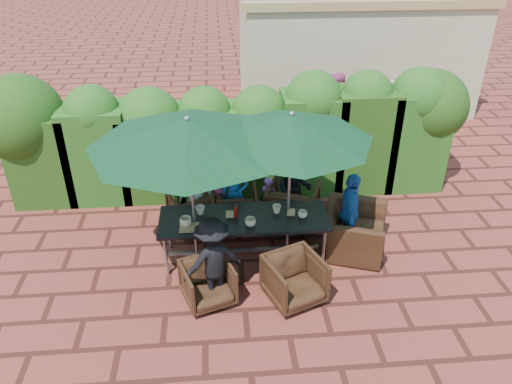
{
  "coord_description": "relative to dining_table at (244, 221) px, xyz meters",
  "views": [
    {
      "loc": [
        -0.29,
        -6.33,
        4.96
      ],
      "look_at": [
        0.28,
        0.4,
        1.03
      ],
      "focal_mm": 35.0,
      "sensor_mm": 36.0,
      "label": 1
    }
  ],
  "objects": [
    {
      "name": "sauce_bottle",
      "position": [
        -0.11,
        0.12,
        0.16
      ],
      "size": [
        0.04,
        0.04,
        0.17
      ],
      "primitive_type": "cylinder",
      "color": "#4C230C",
      "rests_on": "dining_table"
    },
    {
      "name": "pedestrian_b",
      "position": [
        2.37,
        4.31,
        0.16
      ],
      "size": [
        0.94,
        0.83,
        1.67
      ],
      "primitive_type": "imported",
      "rotation": [
        0.0,
        0.0,
        3.67
      ],
      "color": "#C7468E",
      "rests_on": "ground"
    },
    {
      "name": "pedestrian_a",
      "position": [
        1.44,
        3.94,
        0.14
      ],
      "size": [
        1.53,
        0.58,
        1.63
      ],
      "primitive_type": "imported",
      "rotation": [
        0.0,
        0.0,
        3.12
      ],
      "color": "#268C26",
      "rests_on": "ground"
    },
    {
      "name": "chair_far_mid",
      "position": [
        -0.11,
        0.88,
        -0.28
      ],
      "size": [
        0.79,
        0.74,
        0.8
      ],
      "primitive_type": "imported",
      "rotation": [
        0.0,
        0.0,
        3.12
      ],
      "color": "black",
      "rests_on": "ground"
    },
    {
      "name": "ketchup_bottle",
      "position": [
        -0.13,
        0.01,
        0.16
      ],
      "size": [
        0.04,
        0.04,
        0.17
      ],
      "primitive_type": "cylinder",
      "color": "#B20C0A",
      "rests_on": "dining_table"
    },
    {
      "name": "cup_e",
      "position": [
        0.9,
        -0.07,
        0.13
      ],
      "size": [
        0.14,
        0.14,
        0.11
      ],
      "primitive_type": "imported",
      "color": "beige",
      "rests_on": "dining_table"
    },
    {
      "name": "chair_near_left",
      "position": [
        -0.58,
        -0.98,
        -0.33
      ],
      "size": [
        0.84,
        0.81,
        0.69
      ],
      "primitive_type": "imported",
      "rotation": [
        0.0,
        0.0,
        0.34
      ],
      "color": "black",
      "rests_on": "ground"
    },
    {
      "name": "adult_end_right",
      "position": [
        1.69,
        0.08,
        0.01
      ],
      "size": [
        0.52,
        0.86,
        1.37
      ],
      "primitive_type": "imported",
      "rotation": [
        0.0,
        0.0,
        1.42
      ],
      "color": "#1D55A1",
      "rests_on": "ground"
    },
    {
      "name": "dining_table",
      "position": [
        0.0,
        0.0,
        0.0
      ],
      "size": [
        2.61,
        0.9,
        0.75
      ],
      "color": "black",
      "rests_on": "ground"
    },
    {
      "name": "cup_c",
      "position": [
        0.08,
        -0.24,
        0.14
      ],
      "size": [
        0.16,
        0.16,
        0.13
      ],
      "primitive_type": "imported",
      "color": "beige",
      "rests_on": "dining_table"
    },
    {
      "name": "chair_end_right",
      "position": [
        1.78,
        0.05,
        -0.19
      ],
      "size": [
        1.06,
        1.29,
        0.97
      ],
      "primitive_type": "imported",
      "rotation": [
        0.0,
        0.0,
        1.23
      ],
      "color": "black",
      "rests_on": "ground"
    },
    {
      "name": "building",
      "position": [
        3.43,
        6.87,
        0.93
      ],
      "size": [
        6.2,
        3.08,
        3.2
      ],
      "color": "#C5B092",
      "rests_on": "ground"
    },
    {
      "name": "chair_near_right",
      "position": [
        0.65,
        -1.05,
        -0.3
      ],
      "size": [
        0.95,
        0.92,
        0.76
      ],
      "primitive_type": "imported",
      "rotation": [
        0.0,
        0.0,
        0.39
      ],
      "color": "black",
      "rests_on": "ground"
    },
    {
      "name": "pedestrian_c",
      "position": [
        3.64,
        4.09,
        0.09
      ],
      "size": [
        1.06,
        0.69,
        1.53
      ],
      "primitive_type": "imported",
      "rotation": [
        0.0,
        0.0,
        2.88
      ],
      "color": "gray",
      "rests_on": "ground"
    },
    {
      "name": "hedge_wall",
      "position": [
        -0.15,
        2.2,
        0.6
      ],
      "size": [
        9.1,
        1.6,
        2.4
      ],
      "color": "#17340E",
      "rests_on": "ground"
    },
    {
      "name": "cup_b",
      "position": [
        -0.67,
        0.16,
        0.14
      ],
      "size": [
        0.15,
        0.15,
        0.14
      ],
      "primitive_type": "imported",
      "color": "beige",
      "rests_on": "dining_table"
    },
    {
      "name": "adult_far_right",
      "position": [
        0.94,
        1.02,
        -0.03
      ],
      "size": [
        0.7,
        0.54,
        1.29
      ],
      "primitive_type": "imported",
      "rotation": [
        0.0,
        0.0,
        -0.3
      ],
      "color": "black",
      "rests_on": "ground"
    },
    {
      "name": "number_block_right",
      "position": [
        0.73,
        0.01,
        0.12
      ],
      "size": [
        0.12,
        0.06,
        0.1
      ],
      "primitive_type": "cube",
      "color": "tan",
      "rests_on": "dining_table"
    },
    {
      "name": "child_right",
      "position": [
        0.49,
        1.02,
        -0.25
      ],
      "size": [
        0.37,
        0.33,
        0.85
      ],
      "primitive_type": "imported",
      "rotation": [
        0.0,
        0.0,
        -0.29
      ],
      "color": "#A954B7",
      "rests_on": "ground"
    },
    {
      "name": "chair_far_right",
      "position": [
        0.91,
        0.87,
        -0.25
      ],
      "size": [
        1.06,
        1.03,
        0.86
      ],
      "primitive_type": "imported",
      "rotation": [
        0.0,
        0.0,
        2.79
      ],
      "color": "black",
      "rests_on": "ground"
    },
    {
      "name": "serving_tray",
      "position": [
        -0.8,
        -0.22,
        0.08
      ],
      "size": [
        0.35,
        0.25,
        0.02
      ],
      "primitive_type": "cube",
      "color": "#A5814F",
      "rests_on": "dining_table"
    },
    {
      "name": "child_left",
      "position": [
        -0.41,
        1.02,
        -0.24
      ],
      "size": [
        0.37,
        0.33,
        0.87
      ],
      "primitive_type": "imported",
      "rotation": [
        0.0,
        0.0,
        -0.25
      ],
      "color": "#C7468E",
      "rests_on": "ground"
    },
    {
      "name": "adult_far_left",
      "position": [
        -0.77,
        0.96,
        -0.04
      ],
      "size": [
        0.67,
        0.44,
        1.27
      ],
      "primitive_type": "imported",
      "rotation": [
        0.0,
        0.0,
        -0.11
      ],
      "color": "silver",
      "rests_on": "ground"
    },
    {
      "name": "chair_far_left",
      "position": [
        -0.83,
        0.92,
        -0.29
      ],
      "size": [
        0.96,
        0.94,
        0.77
      ],
      "primitive_type": "imported",
      "rotation": [
        0.0,
        0.0,
        3.54
      ],
      "color": "black",
      "rests_on": "ground"
    },
    {
      "name": "number_block_left",
      "position": [
        -0.22,
        0.03,
        0.12
      ],
      "size": [
        0.12,
        0.06,
        0.1
      ],
      "primitive_type": "cube",
      "color": "tan",
      "rests_on": "dining_table"
    },
    {
      "name": "ground",
      "position": [
        -0.07,
        -0.12,
        -0.68
      ],
      "size": [
        80.0,
        80.0,
        0.0
      ],
      "primitive_type": "plane",
      "color": "maroon",
      "rests_on": "ground"
    },
    {
      "name": "adult_far_mid",
      "position": [
        -0.09,
        0.92,
        -0.04
      ],
      "size": [
        0.54,
        0.47,
        1.28
      ],
      "primitive_type": "imported",
      "rotation": [
        0.0,
        0.0,
        -0.24
      ],
      "color": "#1D55A1",
      "rests_on": "ground"
    },
    {
      "name": "umbrella_left",
      "position": [
        -0.76,
        -0.05,
        1.54
      ],
      "size": [
        2.85,
        2.85,
        2.46
      ],
      "color": "gray",
      "rests_on": "ground"
    },
    {
      "name": "cup_d",
      "position": [
        0.52,
        0.09,
        0.14
      ],
      "size": [
        0.14,
        0.14,
        0.13
      ],
      "primitive_type": "imported",
      "color": "beige",
      "rests_on": "dining_table"
    },
    {
      "name": "adult_near_left",
      "position": [
        -0.49,
        -0.93,
        -0.01
      ],
      "size": [
        0.94,
        0.67,
        1.34
      ],
      "primitive_type": "imported",
      "rotation": [
        0.0,
        0.0,
        3.5
      ],
      "color": "black",
      "rests_on": "ground"
    },
    {
      "name": "umbrella_right",
      "position": [
        0.69,
        0.01,
        1.54
      ],
      "size": [
        2.39,
        2.39,
        2.46
      ],
      "color": "gray",
      "rests_on": "ground"
    },
    {
      "name": "cup_a",
      "position": [
        -0.88,
        -0.15,
        0.14
      ],
      "size": [
        0.18,
        0.18,
        0.14
      ],
      "primitive_type": "imported",
      "color": "beige",
      "rests_on": "dining_table"
    }
  ]
}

